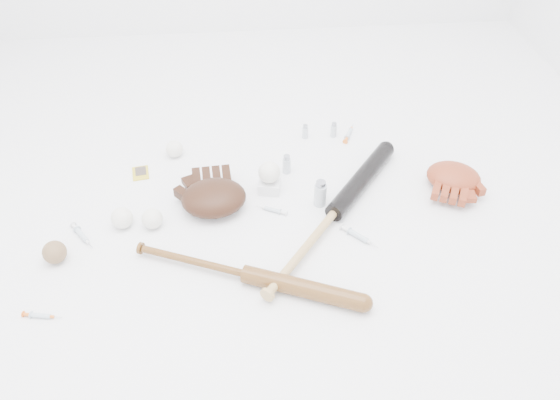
{
  "coord_description": "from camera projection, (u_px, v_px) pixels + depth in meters",
  "views": [
    {
      "loc": [
        -0.08,
        -1.41,
        1.33
      ],
      "look_at": [
        0.04,
        0.0,
        0.06
      ],
      "focal_mm": 35.0,
      "sensor_mm": 36.0,
      "label": 1
    }
  ],
  "objects": [
    {
      "name": "glove_tan",
      "position": [
        454.0,
        177.0,
        2.03
      ],
      "size": [
        0.32,
        0.32,
        0.09
      ],
      "primitive_type": null,
      "rotation": [
        0.0,
        0.0,
        2.68
      ],
      "color": "maroon",
      "rests_on": "ground"
    },
    {
      "name": "pedestal",
      "position": [
        269.0,
        185.0,
        2.02
      ],
      "size": [
        0.09,
        0.09,
        0.04
      ],
      "primitive_type": "cube",
      "rotation": [
        0.0,
        0.0,
        -0.2
      ],
      "color": "white",
      "rests_on": "ground"
    },
    {
      "name": "baseball_mid",
      "position": [
        152.0,
        219.0,
        1.87
      ],
      "size": [
        0.07,
        0.07,
        0.07
      ],
      "primitive_type": "sphere",
      "color": "white",
      "rests_on": "ground"
    },
    {
      "name": "syringe_2",
      "position": [
        349.0,
        134.0,
        2.29
      ],
      "size": [
        0.09,
        0.15,
        0.02
      ],
      "primitive_type": null,
      "rotation": [
        0.0,
        0.0,
        1.14
      ],
      "color": "#ADBCC6",
      "rests_on": "ground"
    },
    {
      "name": "glove_dark",
      "position": [
        214.0,
        197.0,
        1.93
      ],
      "size": [
        0.29,
        0.29,
        0.1
      ],
      "primitive_type": null,
      "rotation": [
        0.0,
        0.0,
        0.07
      ],
      "color": "black",
      "rests_on": "ground"
    },
    {
      "name": "baseball_upper",
      "position": [
        175.0,
        149.0,
        2.17
      ],
      "size": [
        0.07,
        0.07,
        0.07
      ],
      "primitive_type": "sphere",
      "color": "white",
      "rests_on": "ground"
    },
    {
      "name": "syringe_5",
      "position": [
        41.0,
        316.0,
        1.6
      ],
      "size": [
        0.13,
        0.05,
        0.02
      ],
      "primitive_type": null,
      "rotation": [
        0.0,
        0.0,
        -0.2
      ],
      "color": "#ADBCC6",
      "rests_on": "ground"
    },
    {
      "name": "baseball_left",
      "position": [
        122.0,
        218.0,
        1.87
      ],
      "size": [
        0.07,
        0.07,
        0.07
      ],
      "primitive_type": "sphere",
      "color": "white",
      "rests_on": "ground"
    },
    {
      "name": "vial_0",
      "position": [
        305.0,
        131.0,
        2.27
      ],
      "size": [
        0.02,
        0.02,
        0.06
      ],
      "primitive_type": "cylinder",
      "color": "#B0B9C1",
      "rests_on": "ground"
    },
    {
      "name": "bat_wood",
      "position": [
        246.0,
        274.0,
        1.7
      ],
      "size": [
        0.75,
        0.36,
        0.06
      ],
      "primitive_type": null,
      "rotation": [
        0.0,
        0.0,
        -0.4
      ],
      "color": "brown",
      "rests_on": "ground"
    },
    {
      "name": "baseball_aged",
      "position": [
        55.0,
        252.0,
        1.75
      ],
      "size": [
        0.08,
        0.08,
        0.08
      ],
      "primitive_type": "sphere",
      "color": "brown",
      "rests_on": "ground"
    },
    {
      "name": "trading_card",
      "position": [
        141.0,
        173.0,
        2.11
      ],
      "size": [
        0.07,
        0.09,
        0.0
      ],
      "primitive_type": "cube",
      "rotation": [
        0.0,
        0.0,
        0.15
      ],
      "color": "gold",
      "rests_on": "ground"
    },
    {
      "name": "bat_dark",
      "position": [
        335.0,
        212.0,
        1.9
      ],
      "size": [
        0.61,
        0.77,
        0.07
      ],
      "primitive_type": null,
      "rotation": [
        0.0,
        0.0,
        0.92
      ],
      "color": "black",
      "rests_on": "ground"
    },
    {
      "name": "syringe_1",
      "position": [
        272.0,
        210.0,
        1.94
      ],
      "size": [
        0.13,
        0.08,
        0.02
      ],
      "primitive_type": null,
      "rotation": [
        0.0,
        0.0,
        2.68
      ],
      "color": "#ADBCC6",
      "rests_on": "ground"
    },
    {
      "name": "baseball_on_pedestal",
      "position": [
        269.0,
        172.0,
        1.98
      ],
      "size": [
        0.08,
        0.08,
        0.08
      ],
      "primitive_type": "sphere",
      "color": "white",
      "rests_on": "pedestal"
    },
    {
      "name": "vial_3",
      "position": [
        320.0,
        193.0,
        1.94
      ],
      "size": [
        0.04,
        0.04,
        0.1
      ],
      "primitive_type": "cylinder",
      "color": "#B0B9C1",
      "rests_on": "ground"
    },
    {
      "name": "vial_2",
      "position": [
        287.0,
        164.0,
        2.09
      ],
      "size": [
        0.03,
        0.03,
        0.08
      ],
      "primitive_type": "cylinder",
      "color": "#B0B9C1",
      "rests_on": "ground"
    },
    {
      "name": "syringe_3",
      "position": [
        358.0,
        236.0,
        1.85
      ],
      "size": [
        0.14,
        0.14,
        0.02
      ],
      "primitive_type": null,
      "rotation": [
        0.0,
        0.0,
        -0.79
      ],
      "color": "#ADBCC6",
      "rests_on": "ground"
    },
    {
      "name": "syringe_4",
      "position": [
        447.0,
        175.0,
        2.09
      ],
      "size": [
        0.16,
        0.1,
        0.02
      ],
      "primitive_type": null,
      "rotation": [
        0.0,
        0.0,
        3.59
      ],
      "color": "#ADBCC6",
      "rests_on": "ground"
    },
    {
      "name": "syringe_0",
      "position": [
        82.0,
        235.0,
        1.85
      ],
      "size": [
        0.12,
        0.15,
        0.02
      ],
      "primitive_type": null,
      "rotation": [
        0.0,
        0.0,
        -0.94
      ],
      "color": "#ADBCC6",
      "rests_on": "ground"
    },
    {
      "name": "vial_1",
      "position": [
        334.0,
        130.0,
        2.27
      ],
      "size": [
        0.03,
        0.03,
        0.07
      ],
      "primitive_type": "cylinder",
      "color": "#B0B9C1",
      "rests_on": "ground"
    }
  ]
}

